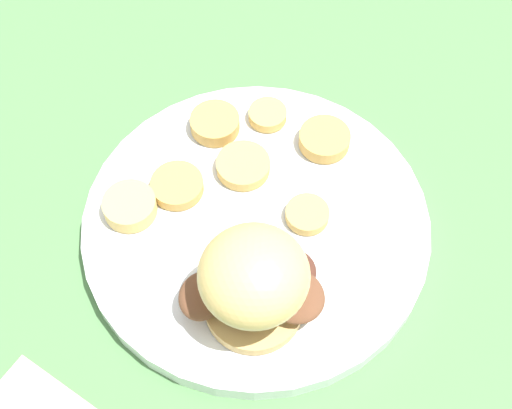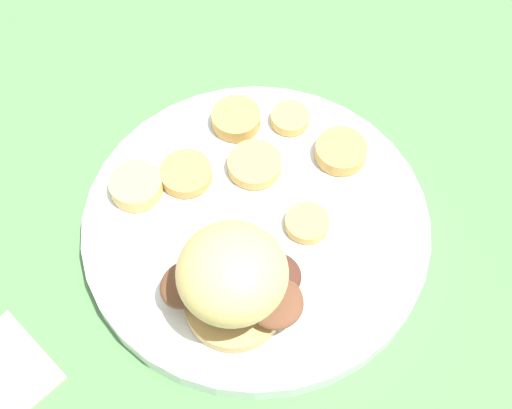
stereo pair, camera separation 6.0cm
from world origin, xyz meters
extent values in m
plane|color=#4C7A47|center=(0.00, 0.00, 0.00)|extent=(4.00, 4.00, 0.00)
cylinder|color=white|center=(0.00, 0.00, 0.01)|extent=(0.31, 0.31, 0.02)
torus|color=white|center=(0.00, 0.00, 0.02)|extent=(0.30, 0.30, 0.01)
cylinder|color=tan|center=(0.07, -0.05, 0.03)|extent=(0.08, 0.08, 0.01)
ellipsoid|color=brown|center=(0.09, -0.02, 0.05)|extent=(0.06, 0.05, 0.01)
ellipsoid|color=brown|center=(0.05, -0.08, 0.04)|extent=(0.06, 0.06, 0.02)
ellipsoid|color=brown|center=(0.07, -0.06, 0.04)|extent=(0.06, 0.05, 0.01)
ellipsoid|color=#4C281E|center=(0.06, -0.01, 0.04)|extent=(0.06, 0.06, 0.02)
ellipsoid|color=#4C281E|center=(0.07, -0.01, 0.04)|extent=(0.04, 0.04, 0.02)
ellipsoid|color=#DBB26B|center=(0.07, -0.05, 0.08)|extent=(0.08, 0.08, 0.06)
cylinder|color=tan|center=(-0.06, -0.04, 0.03)|extent=(0.05, 0.05, 0.01)
cylinder|color=tan|center=(-0.10, 0.02, 0.03)|extent=(0.05, 0.05, 0.01)
cylinder|color=tan|center=(-0.05, 0.02, 0.03)|extent=(0.05, 0.05, 0.01)
cylinder|color=#DBB766|center=(-0.07, -0.09, 0.03)|extent=(0.05, 0.05, 0.02)
cylinder|color=tan|center=(-0.09, 0.07, 0.03)|extent=(0.04, 0.04, 0.01)
cylinder|color=tan|center=(0.02, 0.04, 0.03)|extent=(0.04, 0.04, 0.01)
cylinder|color=tan|center=(-0.03, 0.10, 0.03)|extent=(0.05, 0.05, 0.01)
camera|label=1|loc=(0.26, -0.17, 0.56)|focal=50.00mm
camera|label=2|loc=(0.29, -0.12, 0.56)|focal=50.00mm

